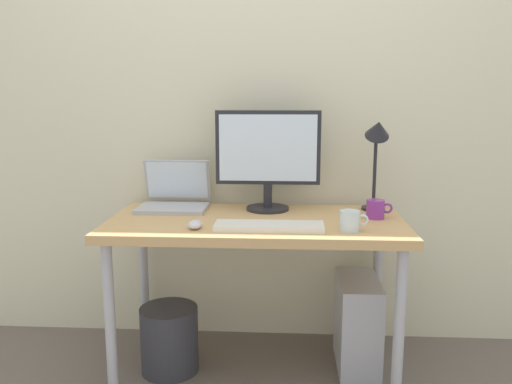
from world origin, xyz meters
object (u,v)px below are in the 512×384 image
object	(u,v)px
laptop	(175,196)
coffee_mug	(376,209)
monitor	(268,155)
computer_tower	(357,323)
desk_lamp	(377,143)
glass_cup	(350,221)
keyboard	(269,226)
mouse	(195,224)
desk	(256,234)
wastebasket	(169,339)

from	to	relation	value
laptop	coffee_mug	world-z (taller)	laptop
monitor	computer_tower	distance (m)	0.88
monitor	coffee_mug	distance (m)	0.55
desk_lamp	glass_cup	bearing A→B (deg)	-112.87
monitor	laptop	xyz separation A→B (m)	(-0.45, 0.02, -0.21)
desk_lamp	keyboard	distance (m)	0.68
mouse	laptop	bearing A→B (deg)	113.23
desk	mouse	distance (m)	0.31
desk_lamp	coffee_mug	world-z (taller)	desk_lamp
wastebasket	mouse	bearing A→B (deg)	-41.77
desk_lamp	coffee_mug	xyz separation A→B (m)	(-0.02, -0.14, -0.28)
coffee_mug	wastebasket	size ratio (longest dim) A/B	0.38
glass_cup	desk_lamp	bearing A→B (deg)	67.13
desk	glass_cup	xyz separation A→B (m)	(0.39, -0.19, 0.11)
laptop	desk	bearing A→B (deg)	-26.92
glass_cup	wastebasket	world-z (taller)	glass_cup
glass_cup	computer_tower	size ratio (longest dim) A/B	0.27
monitor	desk_lamp	bearing A→B (deg)	0.07
desk_lamp	glass_cup	distance (m)	0.49
laptop	computer_tower	bearing A→B (deg)	-10.74
mouse	wastebasket	world-z (taller)	mouse
monitor	mouse	size ratio (longest dim) A/B	5.39
desk	monitor	bearing A→B (deg)	76.58
keyboard	glass_cup	xyz separation A→B (m)	(0.32, -0.01, 0.03)
glass_cup	computer_tower	world-z (taller)	glass_cup
desk	computer_tower	distance (m)	0.63
coffee_mug	glass_cup	xyz separation A→B (m)	(-0.14, -0.23, 0.00)
laptop	wastebasket	xyz separation A→B (m)	(0.01, -0.25, -0.61)
desk_lamp	laptop	bearing A→B (deg)	178.92
coffee_mug	computer_tower	distance (m)	0.54
desk_lamp	desk	bearing A→B (deg)	-161.02
laptop	glass_cup	xyz separation A→B (m)	(0.79, -0.39, -0.02)
mouse	wastebasket	bearing A→B (deg)	138.23
glass_cup	monitor	bearing A→B (deg)	132.54
keyboard	wastebasket	bearing A→B (deg)	163.63
coffee_mug	computer_tower	bearing A→B (deg)	-177.76
coffee_mug	laptop	bearing A→B (deg)	170.10
desk	keyboard	distance (m)	0.21
keyboard	coffee_mug	size ratio (longest dim) A/B	3.84
mouse	glass_cup	size ratio (longest dim) A/B	0.79
desk	laptop	size ratio (longest dim) A/B	4.02
computer_tower	laptop	bearing A→B (deg)	169.26
monitor	mouse	distance (m)	0.52
glass_cup	wastebasket	size ratio (longest dim) A/B	0.38
laptop	wastebasket	distance (m)	0.66
mouse	computer_tower	distance (m)	0.90
desk_lamp	computer_tower	world-z (taller)	desk_lamp
desk	computer_tower	xyz separation A→B (m)	(0.46, 0.04, -0.43)
glass_cup	keyboard	bearing A→B (deg)	178.67
computer_tower	mouse	bearing A→B (deg)	-162.33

